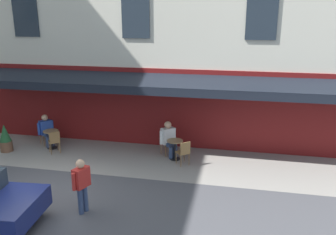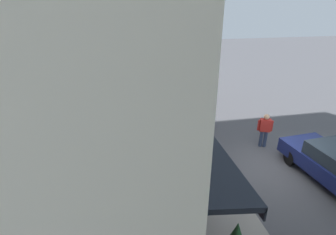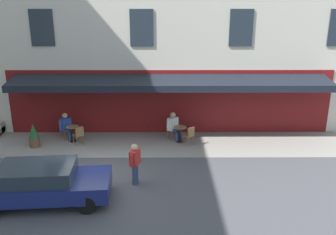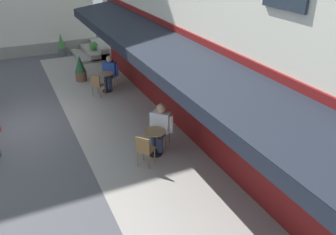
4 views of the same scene
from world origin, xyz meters
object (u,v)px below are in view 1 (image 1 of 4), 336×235
at_px(cafe_table_near_entrance, 51,137).
at_px(cafe_chair_wicker_near_door, 54,140).
at_px(cafe_chair_wicker_corner_right, 166,141).
at_px(seated_companion_in_white, 169,138).
at_px(cafe_chair_wicker_facing_street, 184,151).
at_px(walking_pedestrian_in_red, 82,182).
at_px(seated_patron_in_blue, 47,129).
at_px(potted_plant_mid_terrace, 5,138).
at_px(cafe_chair_wicker_by_window, 45,132).
at_px(cafe_table_mid_terrace, 175,147).

relative_size(cafe_table_near_entrance, cafe_chair_wicker_near_door, 0.82).
distance_m(cafe_chair_wicker_corner_right, seated_companion_in_white, 0.28).
bearing_deg(seated_companion_in_white, cafe_chair_wicker_near_door, 8.77).
bearing_deg(cafe_chair_wicker_facing_street, walking_pedestrian_in_red, 58.85).
bearing_deg(seated_patron_in_blue, walking_pedestrian_in_red, 129.30).
relative_size(cafe_table_near_entrance, seated_companion_in_white, 0.55).
height_order(seated_companion_in_white, potted_plant_mid_terrace, seated_companion_in_white).
height_order(cafe_table_near_entrance, seated_companion_in_white, seated_companion_in_white).
bearing_deg(cafe_chair_wicker_near_door, seated_patron_in_blue, -44.61).
distance_m(cafe_chair_wicker_facing_street, potted_plant_mid_terrace, 7.12).
bearing_deg(seated_companion_in_white, cafe_chair_wicker_by_window, -1.95).
bearing_deg(cafe_chair_wicker_near_door, cafe_table_mid_terrace, -175.30).
bearing_deg(cafe_chair_wicker_by_window, cafe_chair_wicker_near_door, 136.70).
xyz_separation_m(cafe_table_mid_terrace, walking_pedestrian_in_red, (1.79, 4.12, 0.42)).
distance_m(seated_companion_in_white, potted_plant_mid_terrace, 6.48).
height_order(cafe_table_near_entrance, cafe_chair_wicker_by_window, cafe_chair_wicker_by_window).
xyz_separation_m(cafe_chair_wicker_facing_street, seated_companion_in_white, (0.70, -0.77, 0.17)).
xyz_separation_m(cafe_table_mid_terrace, cafe_chair_wicker_facing_street, (-0.41, 0.48, 0.06)).
bearing_deg(potted_plant_mid_terrace, cafe_chair_wicker_by_window, -136.39).
bearing_deg(seated_companion_in_white, seated_patron_in_blue, -0.58).
bearing_deg(cafe_chair_wicker_by_window, cafe_table_mid_terrace, 175.16).
bearing_deg(walking_pedestrian_in_red, seated_companion_in_white, -108.72).
height_order(seated_patron_in_blue, seated_companion_in_white, seated_companion_in_white).
bearing_deg(seated_companion_in_white, potted_plant_mid_terrace, 7.67).
xyz_separation_m(cafe_chair_wicker_facing_street, potted_plant_mid_terrace, (7.12, 0.09, -0.00)).
relative_size(cafe_chair_wicker_near_door, walking_pedestrian_in_red, 0.58).
distance_m(cafe_chair_wicker_near_door, cafe_chair_wicker_facing_street, 5.11).
bearing_deg(walking_pedestrian_in_red, cafe_chair_wicker_facing_street, -121.15).
distance_m(cafe_table_mid_terrace, potted_plant_mid_terrace, 6.73).
xyz_separation_m(cafe_table_near_entrance, cafe_table_mid_terrace, (-5.11, 0.10, 0.00)).
bearing_deg(cafe_chair_wicker_facing_street, cafe_chair_wicker_near_door, -1.05).
xyz_separation_m(cafe_chair_wicker_near_door, cafe_table_mid_terrace, (-4.70, -0.39, -0.06)).
bearing_deg(potted_plant_mid_terrace, cafe_chair_wicker_facing_street, -179.27).
xyz_separation_m(cafe_chair_wicker_by_window, seated_patron_in_blue, (-0.17, 0.13, 0.16)).
distance_m(cafe_table_near_entrance, cafe_chair_wicker_facing_street, 5.55).
height_order(cafe_chair_wicker_corner_right, seated_patron_in_blue, seated_patron_in_blue).
xyz_separation_m(cafe_table_near_entrance, potted_plant_mid_terrace, (1.60, 0.67, 0.05)).
bearing_deg(potted_plant_mid_terrace, cafe_chair_wicker_near_door, -174.78).
distance_m(cafe_table_mid_terrace, seated_patron_in_blue, 5.46).
distance_m(cafe_table_near_entrance, cafe_chair_wicker_corner_right, 4.68).
bearing_deg(cafe_chair_wicker_corner_right, cafe_table_mid_terrace, 134.88).
bearing_deg(cafe_table_mid_terrace, walking_pedestrian_in_red, 66.54).
bearing_deg(cafe_chair_wicker_corner_right, cafe_chair_wicker_facing_street, 132.76).
relative_size(cafe_chair_wicker_near_door, seated_patron_in_blue, 0.69).
distance_m(cafe_table_near_entrance, seated_companion_in_white, 4.83).
height_order(cafe_table_near_entrance, cafe_chair_wicker_near_door, cafe_chair_wicker_near_door).
xyz_separation_m(cafe_chair_wicker_corner_right, walking_pedestrian_in_red, (1.34, 4.57, 0.36)).
distance_m(cafe_table_near_entrance, seated_patron_in_blue, 0.47).
relative_size(cafe_table_mid_terrace, cafe_chair_wicker_corner_right, 0.82).
bearing_deg(cafe_chair_wicker_near_door, cafe_table_near_entrance, -49.67).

